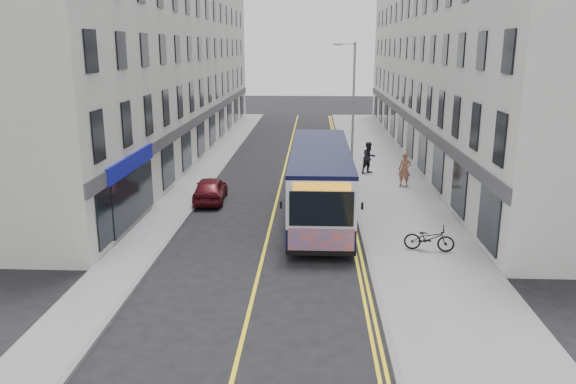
# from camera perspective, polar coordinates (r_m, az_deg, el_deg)

# --- Properties ---
(ground) EXTENTS (140.00, 140.00, 0.00)m
(ground) POSITION_cam_1_polar(r_m,az_deg,el_deg) (21.86, -2.50, -6.25)
(ground) COLOR black
(ground) RESTS_ON ground
(pavement_east) EXTENTS (4.50, 64.00, 0.12)m
(pavement_east) POSITION_cam_1_polar(r_m,az_deg,el_deg) (33.52, 10.07, 1.10)
(pavement_east) COLOR gray
(pavement_east) RESTS_ON ground
(pavement_west) EXTENTS (2.00, 64.00, 0.12)m
(pavement_west) POSITION_cam_1_polar(r_m,az_deg,el_deg) (33.95, -9.11, 1.31)
(pavement_west) COLOR gray
(pavement_west) RESTS_ON ground
(kerb_east) EXTENTS (0.18, 64.00, 0.13)m
(kerb_east) POSITION_cam_1_polar(r_m,az_deg,el_deg) (33.31, 6.23, 1.16)
(kerb_east) COLOR slate
(kerb_east) RESTS_ON ground
(kerb_west) EXTENTS (0.18, 64.00, 0.13)m
(kerb_west) POSITION_cam_1_polar(r_m,az_deg,el_deg) (33.76, -7.45, 1.31)
(kerb_west) COLOR slate
(kerb_west) RESTS_ON ground
(road_centre_line) EXTENTS (0.12, 64.00, 0.01)m
(road_centre_line) POSITION_cam_1_polar(r_m,az_deg,el_deg) (33.31, -0.66, 1.14)
(road_centre_line) COLOR yellow
(road_centre_line) RESTS_ON ground
(road_dbl_yellow_inner) EXTENTS (0.10, 64.00, 0.01)m
(road_dbl_yellow_inner) POSITION_cam_1_polar(r_m,az_deg,el_deg) (33.30, 5.45, 1.07)
(road_dbl_yellow_inner) COLOR yellow
(road_dbl_yellow_inner) RESTS_ON ground
(road_dbl_yellow_outer) EXTENTS (0.10, 64.00, 0.01)m
(road_dbl_yellow_outer) POSITION_cam_1_polar(r_m,az_deg,el_deg) (33.31, 5.80, 1.06)
(road_dbl_yellow_outer) COLOR yellow
(road_dbl_yellow_outer) RESTS_ON ground
(terrace_east) EXTENTS (6.00, 46.00, 13.00)m
(terrace_east) POSITION_cam_1_polar(r_m,az_deg,el_deg) (42.45, 16.15, 12.37)
(terrace_east) COLOR silver
(terrace_east) RESTS_ON ground
(terrace_west) EXTENTS (6.00, 46.00, 13.00)m
(terrace_west) POSITION_cam_1_polar(r_m,az_deg,el_deg) (42.76, -12.38, 12.61)
(terrace_west) COLOR silver
(terrace_west) RESTS_ON ground
(streetlamp) EXTENTS (1.32, 0.18, 8.00)m
(streetlamp) POSITION_cam_1_polar(r_m,az_deg,el_deg) (34.57, 6.52, 8.91)
(streetlamp) COLOR #9A9EA3
(streetlamp) RESTS_ON ground
(city_bus) EXTENTS (2.66, 11.41, 3.31)m
(city_bus) POSITION_cam_1_polar(r_m,az_deg,el_deg) (25.75, 3.28, 1.21)
(city_bus) COLOR black
(city_bus) RESTS_ON ground
(bicycle) EXTENTS (1.99, 1.01, 1.00)m
(bicycle) POSITION_cam_1_polar(r_m,az_deg,el_deg) (22.30, 14.15, -4.58)
(bicycle) COLOR black
(bicycle) RESTS_ON pavement_east
(pedestrian_near) EXTENTS (0.81, 0.67, 1.89)m
(pedestrian_near) POSITION_cam_1_polar(r_m,az_deg,el_deg) (32.07, 11.76, 2.25)
(pedestrian_near) COLOR #905C41
(pedestrian_near) RESTS_ON pavement_east
(pedestrian_far) EXTENTS (1.20, 1.14, 1.94)m
(pedestrian_far) POSITION_cam_1_polar(r_m,az_deg,el_deg) (35.00, 8.23, 3.48)
(pedestrian_far) COLOR black
(pedestrian_far) RESTS_ON pavement_east
(car_white) EXTENTS (1.90, 4.17, 1.33)m
(car_white) POSITION_cam_1_polar(r_m,az_deg,el_deg) (43.16, 2.53, 5.15)
(car_white) COLOR white
(car_white) RESTS_ON ground
(car_maroon) EXTENTS (1.74, 3.88, 1.29)m
(car_maroon) POSITION_cam_1_polar(r_m,az_deg,el_deg) (29.09, -7.89, 0.30)
(car_maroon) COLOR #550E15
(car_maroon) RESTS_ON ground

